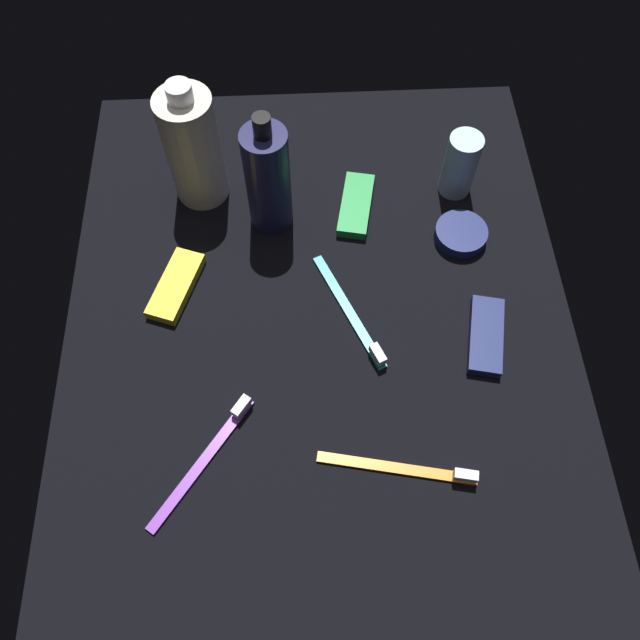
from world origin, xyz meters
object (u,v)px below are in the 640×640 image
Objects in this scene: lotion_bottle at (268,179)px; bodywash_bottle at (193,148)px; snack_bar_navy at (486,336)px; snack_bar_yellow at (176,286)px; deodorant_stick at (460,165)px; toothbrush_teal at (353,316)px; cream_tin_left at (461,234)px; snack_bar_green at (356,205)px; toothbrush_purple at (208,454)px; toothbrush_orange at (407,469)px.

bodywash_bottle reaches higher than lotion_bottle.
bodywash_bottle is 1.80× the size of snack_bar_navy.
bodywash_bottle is 18.22cm from snack_bar_yellow.
deodorant_stick is 26.22cm from toothbrush_teal.
lotion_bottle is 18.10cm from snack_bar_yellow.
cream_tin_left is (4.66, 25.46, -7.18)cm from lotion_bottle.
lotion_bottle reaches higher than snack_bar_green.
toothbrush_teal is at bearing -90.48° from snack_bar_navy.
toothbrush_teal reaches higher than cream_tin_left.
toothbrush_purple is at bearing 32.47° from snack_bar_yellow.
snack_bar_yellow is (10.83, -12.50, -7.36)cm from lotion_bottle.
lotion_bottle is 1.04× the size of toothbrush_orange.
snack_bar_yellow is at bearing -91.09° from snack_bar_navy.
deodorant_stick is at bearing 137.96° from toothbrush_purple.
cream_tin_left is at bearing 79.06° from snack_bar_green.
toothbrush_orange is at bearing 67.29° from snack_bar_yellow.
toothbrush_orange is 2.55× the size of cream_tin_left.
lotion_bottle is at bearing -157.86° from toothbrush_orange.
bodywash_bottle reaches higher than snack_bar_yellow.
deodorant_stick is 15.11cm from snack_bar_green.
snack_bar_green is 1.00× the size of snack_bar_navy.
deodorant_stick is 1.37× the size of cream_tin_left.
toothbrush_teal is at bearing 42.17° from bodywash_bottle.
snack_bar_navy is (25.36, 35.92, -7.73)cm from bodywash_bottle.
snack_bar_yellow is 1.48× the size of cream_tin_left.
toothbrush_orange is 1.18× the size of toothbrush_purple.
snack_bar_green is at bearing 150.54° from toothbrush_purple.
lotion_bottle is 1.22× the size of toothbrush_purple.
toothbrush_teal is 1.63× the size of snack_bar_yellow.
toothbrush_teal is (21.73, 19.68, -7.88)cm from bodywash_bottle.
lotion_bottle is 1.93× the size of deodorant_stick.
lotion_bottle is 11.09cm from bodywash_bottle.
lotion_bottle is 1.09× the size of toothbrush_teal.
toothbrush_purple is at bearing -12.92° from lotion_bottle.
snack_bar_green is (-1.06, 11.71, -7.36)cm from lotion_bottle.
lotion_bottle reaches higher than cream_tin_left.
deodorant_stick is 0.57× the size of toothbrush_teal.
toothbrush_orange is at bearing 30.43° from bodywash_bottle.
snack_bar_green is (-37.00, -2.91, 0.14)cm from toothbrush_orange.
snack_bar_navy is at bearing 0.72° from deodorant_stick.
deodorant_stick is at bearing 141.99° from toothbrush_teal.
toothbrush_orange is at bearing -19.11° from cream_tin_left.
bodywash_bottle reaches higher than deodorant_stick.
toothbrush_teal is 1.63× the size of snack_bar_green.
toothbrush_purple reaches higher than snack_bar_yellow.
snack_bar_green is at bearing 95.19° from lotion_bottle.
deodorant_stick is at bearing 131.27° from snack_bar_yellow.
lotion_bottle is at bearing 60.74° from bodywash_bottle.
toothbrush_teal is 1.12× the size of toothbrush_purple.
deodorant_stick is 0.54× the size of toothbrush_orange.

